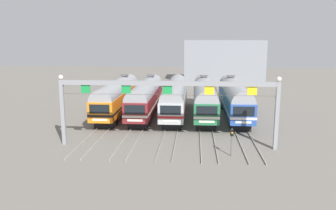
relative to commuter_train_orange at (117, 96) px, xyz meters
name	(u,v)px	position (x,y,z in m)	size (l,w,h in m)	color
ground_plane	(175,116)	(7.93, 0.00, -2.69)	(160.00, 160.00, 0.00)	slate
track_bed	(180,95)	(7.93, 17.00, -2.61)	(17.37, 70.00, 0.15)	gray
commuter_train_orange	(117,96)	(0.00, 0.00, 0.00)	(2.88, 18.06, 5.05)	orange
commuter_train_maroon	(146,96)	(3.97, 0.00, 0.00)	(2.88, 18.06, 5.05)	maroon
commuter_train_stainless	(175,96)	(7.93, 0.00, 0.00)	(2.88, 18.06, 4.77)	#B2B5BA
commuter_train_green	(204,97)	(11.90, 0.00, 0.00)	(2.88, 18.06, 5.05)	#236B42
commuter_train_blue	(234,97)	(15.86, 0.00, 0.00)	(2.88, 18.06, 5.05)	#284C9E
catenary_gantry	(167,94)	(7.93, -13.50, 2.54)	(21.10, 0.44, 6.97)	gray
yard_signal_mast	(232,137)	(13.88, -15.78, -0.90)	(0.28, 0.35, 2.54)	#59595E
maintenance_building	(223,61)	(17.50, 38.59, 2.26)	(18.67, 10.00, 9.89)	gray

